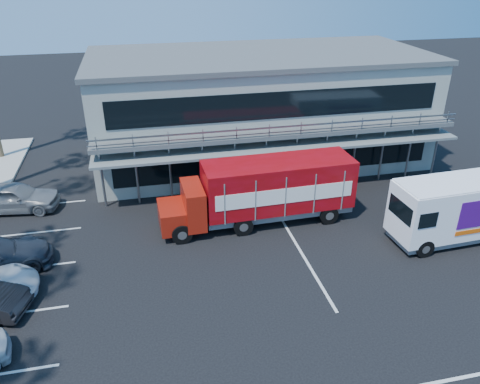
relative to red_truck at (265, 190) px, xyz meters
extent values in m
plane|color=black|center=(-1.02, -5.78, -1.91)|extent=(120.00, 120.00, 0.00)
cube|color=#A0A496|center=(1.98, 9.22, 1.59)|extent=(22.00, 10.00, 7.00)
cube|color=#515454|center=(1.98, 9.22, 5.24)|extent=(22.40, 10.40, 0.30)
cube|color=#515454|center=(1.98, 3.62, 1.69)|extent=(22.00, 1.20, 0.25)
cube|color=gray|center=(1.98, 3.07, 2.19)|extent=(22.00, 0.08, 0.90)
cube|color=slate|center=(1.98, 3.32, 0.99)|extent=(22.00, 1.80, 0.15)
cube|color=black|center=(1.98, 4.20, -0.31)|extent=(20.00, 0.06, 1.60)
cube|color=black|center=(1.98, 4.20, 3.29)|extent=(20.00, 0.06, 1.60)
cube|color=maroon|center=(-4.95, -0.15, -0.92)|extent=(1.46, 2.28, 1.19)
cube|color=maroon|center=(-3.86, -0.12, -0.37)|extent=(1.07, 2.51, 2.09)
cube|color=black|center=(-3.86, -0.12, 0.23)|extent=(0.11, 2.11, 0.70)
cube|color=#9E0916|center=(0.71, 0.02, 0.28)|extent=(8.02, 2.72, 2.58)
cube|color=slate|center=(0.71, 0.02, -1.26)|extent=(8.01, 2.35, 0.30)
cube|color=white|center=(0.75, -1.23, 0.18)|extent=(7.31, 0.25, 0.84)
cube|color=white|center=(0.67, 1.27, 0.18)|extent=(7.31, 0.25, 0.84)
cylinder|color=black|center=(-4.62, -1.23, -1.39)|extent=(1.04, 0.31, 1.03)
cylinder|color=black|center=(-4.68, 0.95, -1.39)|extent=(1.04, 0.31, 1.03)
cylinder|color=black|center=(-1.44, -1.14, -1.39)|extent=(1.04, 0.31, 1.03)
cylinder|color=black|center=(-1.51, 1.05, -1.39)|extent=(1.04, 0.31, 1.03)
cylinder|color=black|center=(3.33, -0.99, -1.39)|extent=(1.04, 0.31, 1.03)
cylinder|color=black|center=(3.26, 1.19, -1.39)|extent=(1.04, 0.31, 1.03)
cube|color=white|center=(8.98, -3.78, -0.03)|extent=(6.85, 2.64, 2.70)
cube|color=slate|center=(8.98, -3.78, -1.52)|extent=(6.57, 2.39, 0.34)
cube|color=black|center=(5.63, -3.95, 0.26)|extent=(0.15, 1.90, 0.92)
cube|color=white|center=(8.98, -3.78, 1.35)|extent=(6.71, 2.58, 0.08)
cube|color=#460C71|center=(9.70, -2.58, 0.16)|extent=(3.47, 0.20, 1.45)
cylinder|color=black|center=(6.63, -4.92, -1.45)|extent=(0.94, 0.32, 0.93)
cylinder|color=black|center=(6.53, -2.88, -1.45)|extent=(0.94, 0.32, 0.93)
cylinder|color=black|center=(10.96, -2.67, -1.45)|extent=(0.94, 0.32, 0.93)
imported|color=gray|center=(-13.52, 4.25, -1.08)|extent=(5.11, 2.60, 1.67)
camera|label=1|loc=(-6.08, -21.34, 11.09)|focal=35.00mm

